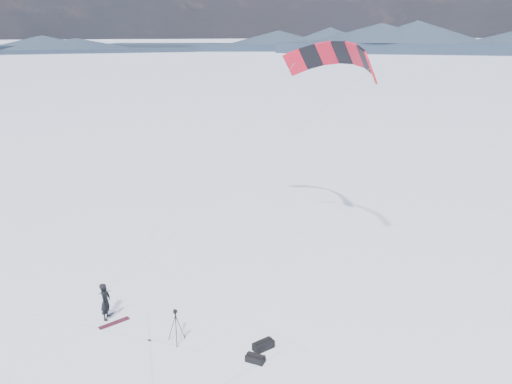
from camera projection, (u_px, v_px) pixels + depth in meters
name	position (u px, v px, depth m)	size (l,w,h in m)	color
ground	(162.00, 354.00, 19.68)	(1800.00, 1800.00, 0.00)	white
horizon_hills	(158.00, 288.00, 18.78)	(704.00, 704.00, 8.00)	black
snow_tracks	(126.00, 367.00, 18.94)	(13.93, 10.25, 0.01)	silver
snowkiter	(107.00, 318.00, 22.12)	(0.63, 0.41, 1.72)	black
snowboard	(114.00, 323.00, 21.74)	(1.38, 0.26, 0.04)	maroon
tripod	(176.00, 322.00, 20.16)	(0.70, 0.67, 1.48)	black
gear_bag_a	(263.00, 345.00, 19.95)	(0.94, 0.64, 0.38)	black
gear_bag_b	(255.00, 358.00, 19.18)	(0.78, 0.76, 0.34)	black
power_kite	(336.00, 59.00, 27.02)	(14.60, 7.56, 10.37)	red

